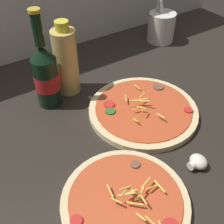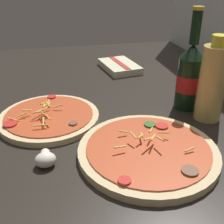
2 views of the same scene
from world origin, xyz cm
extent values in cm
cube|color=#28231E|center=(0.00, 0.00, 1.25)|extent=(160.00, 90.00, 2.50)
cylinder|color=beige|center=(-7.58, -18.13, 3.21)|extent=(24.87, 24.87, 1.41)
cylinder|color=#C14C28|center=(-7.58, -18.13, 4.06)|extent=(21.89, 21.89, 0.30)
cylinder|color=red|center=(-17.51, -17.08, 4.41)|extent=(2.32, 2.32, 0.40)
cylinder|color=brown|center=(-1.25, -12.73, 4.41)|extent=(2.05, 2.05, 0.40)
cylinder|color=#EFCC56|center=(-6.92, -18.98, 6.95)|extent=(2.32, 0.84, 0.67)
cylinder|color=#EFCC56|center=(-5.15, -19.57, 5.83)|extent=(2.53, 1.40, 0.77)
cylinder|color=#EFCC56|center=(-7.54, -18.13, 6.96)|extent=(2.27, 1.29, 1.00)
cylinder|color=#EFCC56|center=(-6.73, -24.54, 5.12)|extent=(0.97, 2.42, 0.85)
cylinder|color=#EFCC56|center=(-0.76, -20.05, 5.08)|extent=(0.41, 3.19, 0.39)
cylinder|color=#EFCC56|center=(-1.99, -19.45, 5.15)|extent=(2.86, 0.38, 1.32)
cylinder|color=#EFCC56|center=(-5.57, -21.02, 6.00)|extent=(0.46, 2.10, 0.62)
cylinder|color=#EFCC56|center=(-6.41, -18.34, 6.41)|extent=(1.65, 2.29, 0.51)
cylinder|color=#EFCC56|center=(-9.76, -18.38, 5.78)|extent=(1.35, 2.04, 0.39)
cylinder|color=#EFCC56|center=(-7.53, -17.86, 7.30)|extent=(2.61, 0.53, 0.94)
cylinder|color=#EFCC56|center=(-9.43, -15.70, 5.28)|extent=(0.68, 2.75, 1.05)
cylinder|color=#EFCC56|center=(-2.93, -18.36, 5.90)|extent=(3.18, 1.40, 0.36)
cylinder|color=#EFCC56|center=(-7.90, -23.29, 5.65)|extent=(0.72, 2.27, 0.80)
cylinder|color=#EFCC56|center=(-7.97, -18.94, 7.09)|extent=(2.99, 2.12, 1.31)
cylinder|color=#EFCC56|center=(-7.14, -20.52, 5.43)|extent=(2.48, 2.49, 0.65)
cylinder|color=beige|center=(11.71, 1.15, 3.29)|extent=(28.61, 28.61, 1.59)
cylinder|color=#C14C28|center=(11.71, 1.15, 4.24)|extent=(25.18, 25.18, 0.30)
cylinder|color=brown|center=(20.73, 5.83, 4.59)|extent=(3.12, 3.12, 0.40)
cylinder|color=#336628|center=(3.52, 4.41, 4.59)|extent=(2.70, 2.70, 0.40)
cylinder|color=red|center=(4.77, 6.83, 4.59)|extent=(2.96, 2.96, 0.40)
cylinder|color=red|center=(20.62, -6.18, 4.59)|extent=(2.31, 2.31, 0.40)
cylinder|color=#EFCC56|center=(11.58, 2.13, 6.44)|extent=(2.96, 2.10, 0.92)
cylinder|color=#EFCC56|center=(6.45, -2.70, 5.37)|extent=(0.47, 2.07, 0.92)
cylinder|color=#EFCC56|center=(9.15, 5.48, 5.62)|extent=(1.48, 2.27, 0.75)
cylinder|color=#EFCC56|center=(9.98, 0.04, 5.99)|extent=(1.45, 1.77, 0.42)
cylinder|color=#EFCC56|center=(12.67, 3.13, 6.66)|extent=(2.63, 1.10, 0.80)
cylinder|color=#EFCC56|center=(9.75, -1.55, 6.38)|extent=(2.22, 1.05, 0.79)
cylinder|color=#EFCC56|center=(9.34, 2.47, 6.81)|extent=(1.92, 1.52, 0.41)
cylinder|color=#EFCC56|center=(11.88, 1.14, 6.45)|extent=(2.24, 2.89, 1.26)
cylinder|color=#EFCC56|center=(15.22, 8.46, 5.02)|extent=(0.79, 2.23, 0.67)
cylinder|color=#EFCC56|center=(9.07, 0.60, 5.64)|extent=(2.33, 0.76, 0.82)
cylinder|color=#EFCC56|center=(12.31, -4.88, 5.68)|extent=(0.62, 2.60, 0.54)
cylinder|color=black|center=(-6.98, 18.57, 9.37)|extent=(6.42, 6.42, 13.73)
cone|color=black|center=(-6.98, 18.57, 18.04)|extent=(6.42, 6.42, 3.61)
cylinder|color=black|center=(-6.98, 18.57, 23.85)|extent=(2.44, 2.44, 8.01)
cylinder|color=gold|center=(-6.98, 18.57, 28.25)|extent=(2.81, 2.81, 0.80)
cylinder|color=red|center=(-6.98, 18.57, 9.64)|extent=(6.49, 6.49, 4.40)
cylinder|color=#D6B766|center=(0.45, 21.00, 11.70)|extent=(6.52, 6.52, 18.39)
cylinder|color=yellow|center=(0.45, 21.00, 22.15)|extent=(3.59, 3.59, 2.51)
cylinder|color=white|center=(9.28, -19.27, 3.93)|extent=(1.84, 1.84, 1.84)
ellipsoid|color=silver|center=(10.91, -19.27, 3.93)|extent=(3.47, 4.08, 2.86)
cylinder|color=silver|center=(42.41, 30.45, 7.74)|extent=(9.71, 9.71, 10.47)
cylinder|color=#BCBCC1|center=(41.79, 30.39, 12.20)|extent=(1.49, 2.94, 11.08)
cylinder|color=#BCBCC1|center=(41.61, 32.62, 12.22)|extent=(2.34, 1.84, 11.13)
camera|label=1|loc=(-25.65, -41.30, 51.76)|focal=45.00mm
camera|label=2|loc=(56.12, -16.35, 36.83)|focal=45.00mm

